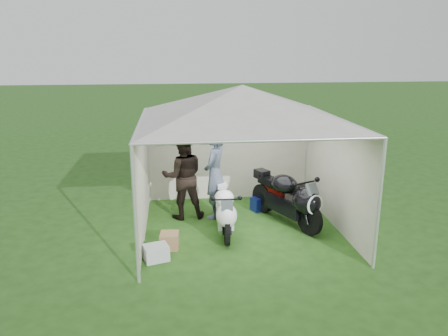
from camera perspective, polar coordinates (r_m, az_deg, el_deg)
The scene contains 10 objects.
ground at distance 9.35m, azimuth 2.23°, elevation -7.84°, with size 80.00×80.00×0.00m, color #224916.
canopy_tent at distance 8.70m, azimuth 2.37°, elevation 8.04°, with size 5.66×5.66×3.00m.
motorcycle_white at distance 8.91m, azimuth 0.10°, elevation -5.53°, with size 0.46×1.84×0.91m.
motorcycle_black at distance 9.43m, azimuth 8.51°, elevation -3.82°, with size 1.19×2.07×1.09m.
paddock_stand at distance 10.32m, azimuth 4.80°, elevation -4.63°, with size 0.43×0.27×0.32m, color #1B2BAF.
person_dark_jacket at distance 9.65m, azimuth -5.39°, elevation -1.08°, with size 0.93×0.73×1.92m, color black.
person_blue_jacket at distance 9.65m, azimuth -1.19°, elevation -0.87°, with size 0.72×0.47×1.97m, color slate.
equipment_box at distance 10.54m, azimuth 9.24°, elevation -3.75°, with size 0.53×0.43×0.53m, color black.
crate_0 at distance 8.06m, azimuth -8.86°, elevation -10.88°, with size 0.42×0.33×0.28m, color silver.
crate_1 at distance 8.46m, azimuth -7.13°, elevation -9.40°, with size 0.34×0.34×0.31m, color #946F49.
Camera 1 is at (-1.39, -8.48, 3.67)m, focal length 35.00 mm.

